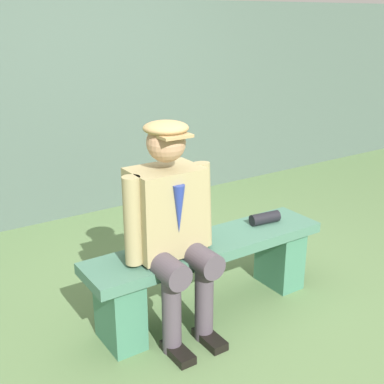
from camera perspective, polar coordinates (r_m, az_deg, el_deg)
The scene contains 5 objects.
ground_plane at distance 3.37m, azimuth 1.77°, elevation -13.21°, with size 30.00×30.00×0.00m, color #557144.
bench at distance 3.21m, azimuth 1.83°, elevation -8.44°, with size 1.61×0.37×0.49m.
seated_man at distance 2.84m, azimuth -2.44°, elevation -3.36°, with size 0.57×0.56×1.28m.
rolled_magazine at distance 3.41m, azimuth 8.30°, elevation -2.96°, with size 0.08×0.08×0.21m, color black.
stadium_wall at distance 4.83m, azimuth -13.25°, elevation 8.98°, with size 12.00×0.24×1.97m, color #45584E.
Camera 1 is at (1.65, 2.31, 1.81)m, focal length 46.84 mm.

